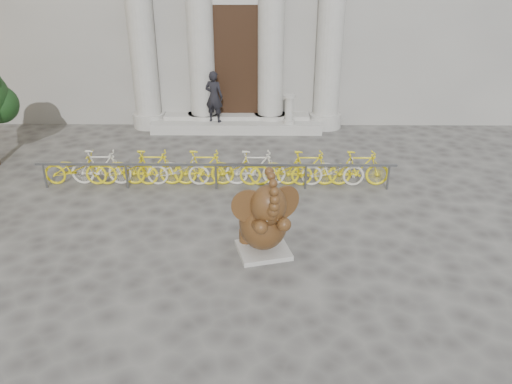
{
  "coord_description": "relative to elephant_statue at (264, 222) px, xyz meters",
  "views": [
    {
      "loc": [
        0.86,
        -7.69,
        5.83
      ],
      "look_at": [
        0.77,
        2.04,
        1.1
      ],
      "focal_mm": 35.0,
      "sensor_mm": 36.0,
      "label": 1
    }
  ],
  "objects": [
    {
      "name": "ground",
      "position": [
        -0.94,
        -1.33,
        -0.77
      ],
      "size": [
        80.0,
        80.0,
        0.0
      ],
      "primitive_type": "plane",
      "color": "#474442",
      "rests_on": "ground"
    },
    {
      "name": "bike_rack",
      "position": [
        -1.29,
        3.44,
        -0.27
      ],
      "size": [
        9.63,
        0.53,
        1.0
      ],
      "color": "slate",
      "rests_on": "ground"
    },
    {
      "name": "pedestrian",
      "position": [
        -1.7,
        7.95,
        0.48
      ],
      "size": [
        0.76,
        0.62,
        1.78
      ],
      "primitive_type": "imported",
      "rotation": [
        0.0,
        0.0,
        2.79
      ],
      "color": "black",
      "rests_on": "entrance_steps"
    },
    {
      "name": "entrance_steps",
      "position": [
        -0.94,
        8.07,
        -0.59
      ],
      "size": [
        6.0,
        1.2,
        0.36
      ],
      "primitive_type": "cube",
      "color": "#A8A59E",
      "rests_on": "ground"
    },
    {
      "name": "balustrade_post",
      "position": [
        0.9,
        7.77,
        0.05
      ],
      "size": [
        0.41,
        0.41,
        1.0
      ],
      "color": "#A8A59E",
      "rests_on": "entrance_steps"
    },
    {
      "name": "elephant_statue",
      "position": [
        0.0,
        0.0,
        0.0
      ],
      "size": [
        1.38,
        1.67,
        2.12
      ],
      "rotation": [
        0.0,
        0.0,
        0.26
      ],
      "color": "#A8A59E",
      "rests_on": "ground"
    }
  ]
}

